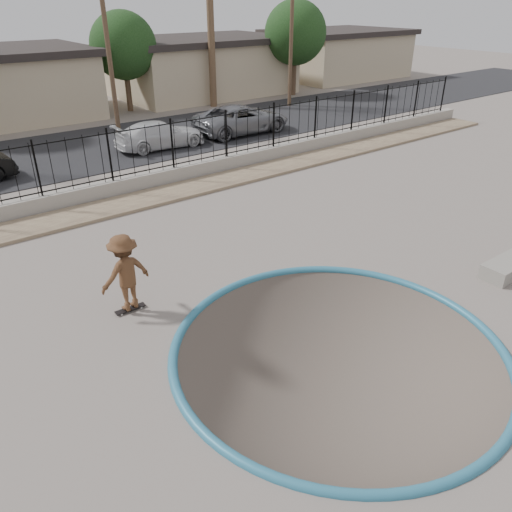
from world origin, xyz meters
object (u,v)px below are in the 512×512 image
Objects in this scene: car_c at (160,135)px; concrete_ledge at (508,268)px; skater at (126,276)px; skateboard at (130,309)px; car_d at (242,119)px.

concrete_ledge is at bearing -172.00° from car_c.
skateboard is (0.00, 0.00, -0.87)m from skater.
car_c reaches higher than skateboard.
car_d is (11.99, 12.00, 0.71)m from skateboard.
concrete_ledge is (8.63, -4.48, 0.15)m from skateboard.
concrete_ledge is 0.31× the size of car_d.
skateboard is 9.73m from concrete_ledge.
skater reaches higher than car_c.
concrete_ledge is 16.55m from car_c.
concrete_ledge reaches higher than skateboard.
skateboard is 0.45× the size of concrete_ledge.
concrete_ledge is (8.63, -4.48, -0.72)m from skater.
skater is 2.54× the size of skateboard.
skateboard is 0.17× the size of car_c.
car_d is at bearing -87.01° from car_c.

